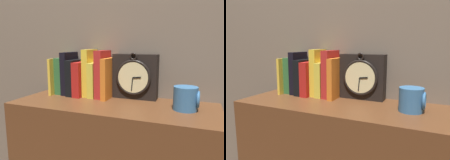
{
  "view_description": "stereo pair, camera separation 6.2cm",
  "coord_description": "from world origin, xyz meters",
  "views": [
    {
      "loc": [
        0.35,
        -0.88,
        1.08
      ],
      "look_at": [
        0.0,
        0.0,
        0.92
      ],
      "focal_mm": 35.0,
      "sensor_mm": 36.0,
      "label": 1
    },
    {
      "loc": [
        0.4,
        -0.85,
        1.08
      ],
      "look_at": [
        0.0,
        0.0,
        0.92
      ],
      "focal_mm": 35.0,
      "sensor_mm": 36.0,
      "label": 2
    }
  ],
  "objects": [
    {
      "name": "book_slot2_black",
      "position": [
        -0.28,
        0.1,
        0.93
      ],
      "size": [
        0.03,
        0.13,
        0.22
      ],
      "color": "black",
      "rests_on": "bookshelf"
    },
    {
      "name": "book_slot1_green",
      "position": [
        -0.32,
        0.11,
        0.91
      ],
      "size": [
        0.04,
        0.12,
        0.19
      ],
      "color": "#2E6635",
      "rests_on": "bookshelf"
    },
    {
      "name": "clock",
      "position": [
        0.07,
        0.13,
        0.93
      ],
      "size": [
        0.21,
        0.08,
        0.22
      ],
      "color": "black",
      "rests_on": "bookshelf"
    },
    {
      "name": "book_slot4_red",
      "position": [
        -0.2,
        0.09,
        0.9
      ],
      "size": [
        0.04,
        0.15,
        0.17
      ],
      "color": "#B31D19",
      "rests_on": "bookshelf"
    },
    {
      "name": "book_slot3_black",
      "position": [
        -0.24,
        0.09,
        0.91
      ],
      "size": [
        0.04,
        0.14,
        0.18
      ],
      "color": "black",
      "rests_on": "bookshelf"
    },
    {
      "name": "book_slot6_yellow",
      "position": [
        -0.13,
        0.1,
        0.9
      ],
      "size": [
        0.03,
        0.13,
        0.17
      ],
      "color": "yellow",
      "rests_on": "bookshelf"
    },
    {
      "name": "book_slot0_yellow",
      "position": [
        -0.35,
        0.09,
        0.91
      ],
      "size": [
        0.01,
        0.15,
        0.19
      ],
      "color": "yellow",
      "rests_on": "bookshelf"
    },
    {
      "name": "book_slot8_orange",
      "position": [
        -0.05,
        0.09,
        0.92
      ],
      "size": [
        0.03,
        0.15,
        0.2
      ],
      "color": "orange",
      "rests_on": "bookshelf"
    },
    {
      "name": "book_slot5_yellow",
      "position": [
        -0.16,
        0.1,
        0.94
      ],
      "size": [
        0.03,
        0.12,
        0.23
      ],
      "color": "yellow",
      "rests_on": "bookshelf"
    },
    {
      "name": "book_slot7_red",
      "position": [
        -0.09,
        0.1,
        0.93
      ],
      "size": [
        0.04,
        0.13,
        0.23
      ],
      "color": "red",
      "rests_on": "bookshelf"
    },
    {
      "name": "mug",
      "position": [
        0.31,
        0.02,
        0.87
      ],
      "size": [
        0.1,
        0.09,
        0.1
      ],
      "color": "teal",
      "rests_on": "bookshelf"
    }
  ]
}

